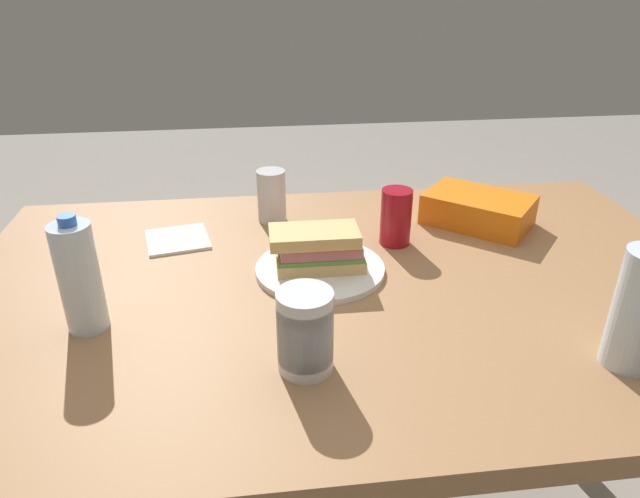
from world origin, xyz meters
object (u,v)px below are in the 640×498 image
dining_table (346,324)px  plastic_cup_stack (305,331)px  sandwich (318,248)px  paper_plate (320,269)px  water_bottle_tall (79,277)px  soda_can_silver (272,196)px  chip_bag (478,210)px  soda_can_red (396,217)px  water_bottle_spare (639,309)px

dining_table → plastic_cup_stack: size_ratio=11.27×
plastic_cup_stack → sandwich: bearing=-100.6°
dining_table → plastic_cup_stack: bearing=66.9°
paper_plate → sandwich: size_ratio=1.39×
sandwich → paper_plate: bearing=-153.9°
water_bottle_tall → plastic_cup_stack: bearing=156.6°
sandwich → soda_can_silver: (0.08, -0.26, 0.01)m
paper_plate → chip_bag: size_ratio=1.11×
dining_table → chip_bag: size_ratio=6.42×
dining_table → soda_can_red: soda_can_red is taller
soda_can_red → soda_can_silver: size_ratio=1.00×
chip_bag → plastic_cup_stack: bearing=-92.9°
soda_can_silver → plastic_cup_stack: bearing=92.4°
dining_table → soda_can_red: bearing=-129.8°
water_bottle_spare → plastic_cup_stack: bearing=-5.7°
dining_table → water_bottle_tall: (0.45, 0.09, 0.19)m
water_bottle_tall → soda_can_silver: size_ratio=1.67×
chip_bag → plastic_cup_stack: (0.45, 0.47, 0.03)m
water_bottle_tall → water_bottle_spare: bearing=166.5°
dining_table → soda_can_silver: 0.37m
dining_table → sandwich: bearing=-41.9°
water_bottle_tall → water_bottle_spare: 0.86m
plastic_cup_stack → water_bottle_spare: (-0.48, 0.05, 0.03)m
chip_bag → water_bottle_tall: bearing=-117.5°
sandwich → water_bottle_spare: (-0.43, 0.34, 0.04)m
water_bottle_tall → plastic_cup_stack: water_bottle_tall is taller
dining_table → soda_can_red: (-0.13, -0.16, 0.16)m
soda_can_silver → water_bottle_tall: bearing=50.8°
dining_table → paper_plate: 0.12m
sandwich → water_bottle_spare: size_ratio=0.89×
sandwich → water_bottle_tall: (0.40, 0.14, 0.04)m
sandwich → soda_can_silver: 0.27m
paper_plate → chip_bag: (-0.39, -0.18, 0.03)m
soda_can_red → chip_bag: soda_can_red is taller
chip_bag → soda_can_silver: size_ratio=1.89×
dining_table → soda_can_silver: size_ratio=12.10×
sandwich → water_bottle_spare: 0.55m
water_bottle_tall → dining_table: bearing=-168.4°
dining_table → water_bottle_tall: 0.50m
chip_bag → water_bottle_spare: size_ratio=1.12×
paper_plate → soda_can_red: (-0.18, -0.11, 0.06)m
soda_can_red → paper_plate: bearing=31.6°
sandwich → chip_bag: bearing=-154.8°
soda_can_red → soda_can_silver: (0.26, -0.15, 0.00)m
dining_table → plastic_cup_stack: plastic_cup_stack is taller
chip_bag → soda_can_silver: bearing=-148.9°
plastic_cup_stack → soda_can_silver: plastic_cup_stack is taller
sandwich → soda_can_red: bearing=-148.5°
sandwich → plastic_cup_stack: (0.05, 0.29, 0.01)m
soda_can_silver → soda_can_red: bearing=149.3°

